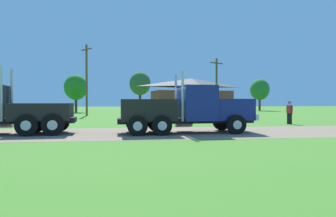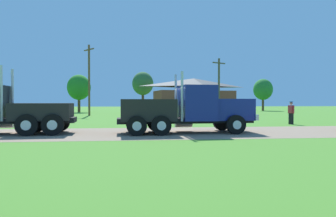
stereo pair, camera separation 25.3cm
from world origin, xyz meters
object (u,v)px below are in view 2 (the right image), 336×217
Objects in this scene: visitor_far_side at (291,112)px; utility_pole_far at (219,85)px; truck_foreground_white at (186,110)px; utility_pole_near at (89,78)px; shed_building at (194,97)px.

visitor_far_side is 0.24× the size of utility_pole_far.
truck_foreground_white is at bearing -148.50° from visitor_far_side.
utility_pole_near is at bearing 177.61° from utility_pole_far.
utility_pole_far is (8.10, 22.27, 2.66)m from truck_foreground_white.
visitor_far_side is at bearing -81.83° from shed_building.
visitor_far_side is 16.97m from utility_pole_far.
visitor_far_side is 0.20× the size of utility_pole_near.
utility_pole_near reaches higher than shed_building.
shed_building is (5.91, 28.08, 1.24)m from truck_foreground_white.
visitor_far_side is 22.77m from shed_building.
shed_building reaches higher than truck_foreground_white.
shed_building is 6.37m from utility_pole_far.
utility_pole_near is at bearing 135.42° from visitor_far_side.
utility_pole_near is (-14.40, -5.12, 2.20)m from shed_building.
shed_building is (-3.23, 22.48, 1.56)m from visitor_far_side.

